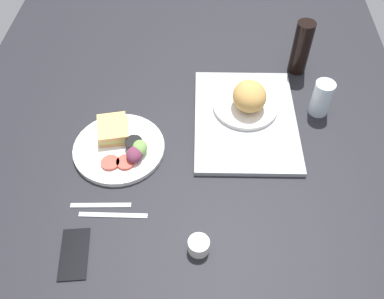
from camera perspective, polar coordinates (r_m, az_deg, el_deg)
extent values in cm
cube|color=black|center=(130.96, -1.27, -0.81)|extent=(190.00, 150.00, 3.00)
cube|color=#9EA0A3|center=(139.04, 7.25, 4.07)|extent=(46.04, 34.43, 1.60)
cylinder|color=white|center=(141.29, 7.25, 5.87)|extent=(21.44, 21.44, 1.40)
ellipsoid|color=tan|center=(137.54, 7.81, 7.19)|extent=(12.66, 10.94, 8.64)
cylinder|color=white|center=(131.53, -9.90, 0.06)|extent=(28.15, 28.15, 1.60)
cube|color=tan|center=(134.50, -10.66, 2.36)|extent=(12.26, 10.59, 1.40)
cube|color=#B2C66B|center=(133.63, -10.73, 2.70)|extent=(12.41, 10.79, 1.00)
cube|color=#DBB266|center=(132.76, -10.81, 3.05)|extent=(12.70, 11.19, 1.40)
cylinder|color=#D14738|center=(127.08, -11.04, -1.77)|extent=(5.60, 5.60, 0.80)
cylinder|color=#D14738|center=(126.41, -9.02, -1.71)|extent=(5.60, 5.60, 0.80)
cylinder|color=black|center=(129.32, -7.85, 0.87)|extent=(5.20, 5.20, 3.00)
cylinder|color=#EFEACC|center=(128.49, -7.90, 1.19)|extent=(4.26, 4.26, 0.60)
ellipsoid|color=#729E4C|center=(127.46, -7.18, 0.21)|extent=(6.00, 4.80, 3.60)
ellipsoid|color=#6B2D47|center=(126.07, -7.83, -0.66)|extent=(6.00, 4.80, 3.60)
cylinder|color=silver|center=(143.72, 17.19, 6.69)|extent=(6.44, 6.44, 12.23)
cylinder|color=black|center=(156.18, 14.62, 13.25)|extent=(6.40, 6.40, 19.89)
cylinder|color=silver|center=(110.37, 0.92, -12.92)|extent=(5.60, 5.60, 4.00)
cube|color=#B7B7BC|center=(121.11, -12.30, -7.37)|extent=(2.37, 17.05, 0.50)
cube|color=#B7B7BC|center=(118.73, -10.67, -8.72)|extent=(1.77, 19.02, 0.50)
cube|color=black|center=(115.25, -15.72, -13.44)|extent=(15.19, 8.95, 0.80)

